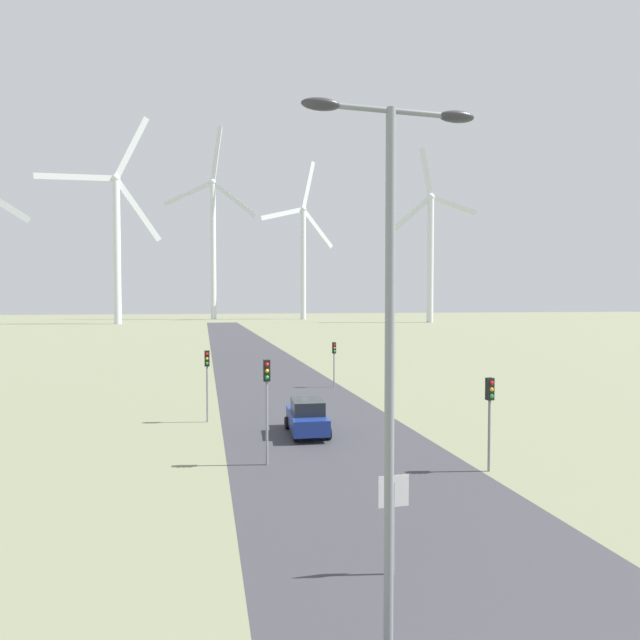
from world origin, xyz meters
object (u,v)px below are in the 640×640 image
traffic_light_post_near_left (267,388)px  wind_turbine_center (213,236)px  traffic_light_post_mid_right (334,354)px  wind_turbine_right (303,251)px  traffic_light_post_near_right (490,403)px  wind_turbine_left (117,233)px  streetlamp (390,323)px  stop_sign_near (393,505)px  car_approaching (307,417)px  traffic_light_post_mid_left (207,370)px  wind_turbine_far_right (430,246)px

traffic_light_post_near_left → wind_turbine_center: size_ratio=0.06×
traffic_light_post_mid_right → wind_turbine_right: size_ratio=0.06×
traffic_light_post_near_right → wind_turbine_left: (-37.84, 150.59, 25.99)m
traffic_light_post_near_right → wind_turbine_center: (-7.42, 187.61, 30.74)m
traffic_light_post_near_right → wind_turbine_center: size_ratio=0.05×
streetlamp → wind_turbine_right: 194.74m
stop_sign_near → car_approaching: size_ratio=0.60×
wind_turbine_left → wind_turbine_right: 72.54m
stop_sign_near → wind_turbine_center: 196.50m
traffic_light_post_near_left → traffic_light_post_mid_left: (-2.39, 8.27, -0.24)m
stop_sign_near → wind_turbine_right: 192.09m
traffic_light_post_mid_right → wind_turbine_center: wind_turbine_center is taller
wind_turbine_right → wind_turbine_center: bearing=169.2°
car_approaching → wind_turbine_right: 178.91m
streetlamp → traffic_light_post_mid_left: streetlamp is taller
traffic_light_post_mid_right → wind_turbine_left: (-36.82, 129.79, 26.11)m
traffic_light_post_mid_left → wind_turbine_right: bearing=77.0°
streetlamp → wind_turbine_center: (0.49, 196.97, 27.06)m
wind_turbine_far_right → car_approaching: bearing=-117.9°
traffic_light_post_mid_left → wind_turbine_far_right: size_ratio=0.07×
wind_turbine_center → wind_turbine_far_right: bearing=-34.2°
traffic_light_post_mid_left → wind_turbine_left: size_ratio=0.06×
stop_sign_near → traffic_light_post_mid_left: 18.02m
streetlamp → wind_turbine_center: 198.82m
stop_sign_near → traffic_light_post_mid_right: (5.59, 27.11, 0.90)m
stop_sign_near → wind_turbine_far_right: 163.45m
car_approaching → traffic_light_post_near_right: bearing=-50.3°
traffic_light_post_mid_right → traffic_light_post_mid_left: bearing=-136.0°
traffic_light_post_near_left → wind_turbine_center: wind_turbine_center is taller
streetlamp → wind_turbine_left: 164.26m
traffic_light_post_mid_left → wind_turbine_center: (3.63, 176.50, 30.53)m
traffic_light_post_mid_left → traffic_light_post_mid_right: 13.96m
streetlamp → traffic_light_post_near_left: streetlamp is taller
traffic_light_post_mid_right → wind_turbine_center: 169.75m
traffic_light_post_mid_left → traffic_light_post_mid_right: (10.04, 9.70, -0.33)m
car_approaching → wind_turbine_center: bearing=90.4°
traffic_light_post_mid_left → car_approaching: size_ratio=0.97×
traffic_light_post_mid_right → wind_turbine_right: wind_turbine_right is taller
stop_sign_near → wind_turbine_left: (-31.22, 156.90, 27.02)m
traffic_light_post_near_right → traffic_light_post_mid_right: (-1.02, 20.80, -0.12)m
stop_sign_near → wind_turbine_far_right: (70.50, 145.45, 24.32)m
car_approaching → streetlamp: bearing=-96.4°
streetlamp → wind_turbine_left: (-29.92, 159.96, 22.31)m
wind_turbine_center → wind_turbine_right: size_ratio=1.20×
traffic_light_post_near_right → wind_turbine_far_right: wind_turbine_far_right is taller
traffic_light_post_mid_right → car_approaching: (-5.01, -13.54, -1.76)m
car_approaching → wind_turbine_center: 183.28m
wind_turbine_center → wind_turbine_right: wind_turbine_center is taller
streetlamp → wind_turbine_center: bearing=89.9°
traffic_light_post_mid_left → streetlamp: bearing=-81.3°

